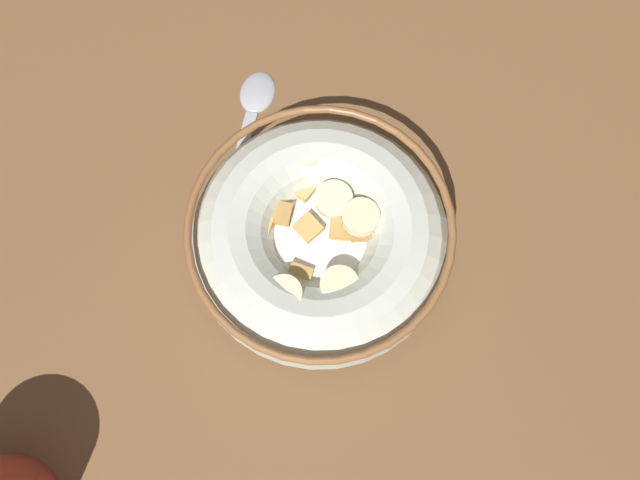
# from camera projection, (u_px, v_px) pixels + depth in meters

# --- Properties ---
(ground_plane) EXTENTS (1.14, 1.14, 0.02)m
(ground_plane) POSITION_uv_depth(u_px,v_px,m) (320.00, 255.00, 0.51)
(ground_plane) COLOR brown
(cereal_bowl) EXTENTS (0.19, 0.19, 0.06)m
(cereal_bowl) POSITION_uv_depth(u_px,v_px,m) (320.00, 238.00, 0.47)
(cereal_bowl) COLOR beige
(cereal_bowl) RESTS_ON ground_plane
(spoon) EXTENTS (0.09, 0.14, 0.01)m
(spoon) POSITION_uv_depth(u_px,v_px,m) (252.00, 111.00, 0.54)
(spoon) COLOR #A5A5AD
(spoon) RESTS_ON ground_plane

